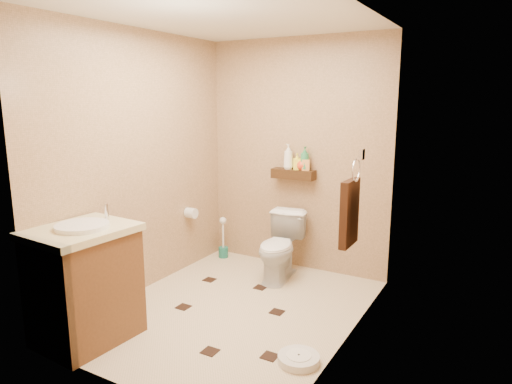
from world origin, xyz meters
The scene contains 19 objects.
ground centered at (0.00, 0.00, 0.00)m, with size 2.50×2.50×0.00m, color beige.
wall_back centered at (0.00, 1.25, 1.20)m, with size 2.00×0.04×2.40m, color tan.
wall_front centered at (0.00, -1.25, 1.20)m, with size 2.00×0.04×2.40m, color tan.
wall_left centered at (-1.00, 0.00, 1.20)m, with size 0.04×2.50×2.40m, color tan.
wall_right centered at (1.00, 0.00, 1.20)m, with size 0.04×2.50×2.40m, color tan.
ceiling centered at (0.00, 0.00, 2.40)m, with size 2.00×2.50×0.02m, color silver.
wall_shelf centered at (0.00, 1.17, 1.02)m, with size 0.46×0.14×0.10m, color #3B2510.
floor_accents centered at (0.03, -0.04, 0.00)m, with size 1.29×1.28×0.01m.
toilet centered at (0.02, 0.83, 0.33)m, with size 0.37×0.65×0.66m, color white.
vanity centered at (-0.70, -0.95, 0.45)m, with size 0.63×0.75×1.01m.
bathroom_scale centered at (0.82, -0.46, 0.03)m, with size 0.35×0.35×0.06m.
toilet_brush centered at (-0.82, 1.07, 0.17)m, with size 0.11×0.11×0.48m.
towel_ring centered at (0.91, 0.25, 0.95)m, with size 0.12×0.30×0.76m.
toilet_paper centered at (-0.94, 0.65, 0.60)m, with size 0.12×0.11×0.12m.
bottle_a centered at (-0.06, 1.17, 1.20)m, with size 0.10×0.10×0.26m, color white.
bottle_b centered at (0.04, 1.17, 1.15)m, with size 0.08×0.08×0.17m, color yellow.
bottle_c centered at (0.10, 1.17, 1.14)m, with size 0.11×0.11×0.14m, color red.
bottle_d centered at (0.12, 1.17, 1.19)m, with size 0.09×0.09×0.24m, color #2C854E.
bottle_e centered at (0.14, 1.17, 1.16)m, with size 0.08×0.08×0.17m, color #EC9C4E.
Camera 1 is at (1.97, -3.08, 1.78)m, focal length 32.00 mm.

